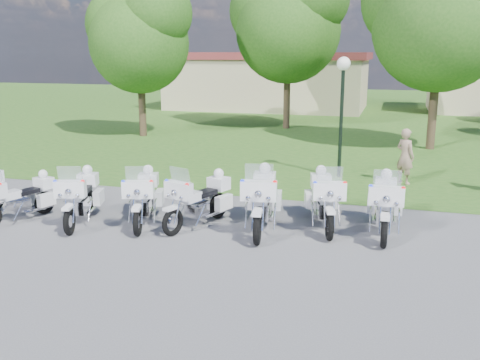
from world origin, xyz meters
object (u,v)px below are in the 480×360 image
(motorcycle_7, at_px, (385,204))
(bystander_a, at_px, (405,156))
(motorcycle_1, at_px, (22,197))
(motorcycle_6, at_px, (324,199))
(motorcycle_3, at_px, (144,197))
(lamp_post, at_px, (343,87))
(motorcycle_2, at_px, (81,196))
(motorcycle_4, at_px, (200,199))
(motorcycle_5, at_px, (262,199))

(motorcycle_7, relative_size, bystander_a, 1.40)
(motorcycle_1, distance_m, motorcycle_6, 7.50)
(motorcycle_3, bearing_deg, bystander_a, -152.66)
(lamp_post, bearing_deg, motorcycle_2, -129.53)
(motorcycle_1, xyz_separation_m, motorcycle_4, (4.43, 0.86, 0.06))
(motorcycle_2, relative_size, motorcycle_5, 0.87)
(motorcycle_3, xyz_separation_m, motorcycle_4, (1.39, 0.21, -0.01))
(motorcycle_3, height_order, motorcycle_4, motorcycle_3)
(motorcycle_4, height_order, bystander_a, bystander_a)
(motorcycle_2, bearing_deg, motorcycle_1, -6.53)
(motorcycle_4, xyz_separation_m, motorcycle_7, (4.32, 0.68, 0.04))
(lamp_post, height_order, bystander_a, lamp_post)
(motorcycle_2, xyz_separation_m, motorcycle_3, (1.54, 0.38, 0.01))
(motorcycle_1, height_order, motorcycle_7, motorcycle_7)
(motorcycle_1, distance_m, bystander_a, 11.37)
(motorcycle_4, xyz_separation_m, motorcycle_6, (2.90, 0.78, 0.03))
(lamp_post, bearing_deg, motorcycle_1, -135.19)
(motorcycle_1, bearing_deg, motorcycle_4, -152.23)
(motorcycle_3, bearing_deg, motorcycle_2, -2.96)
(motorcycle_1, distance_m, lamp_post, 10.31)
(motorcycle_1, height_order, motorcycle_6, motorcycle_6)
(motorcycle_2, height_order, motorcycle_6, motorcycle_6)
(lamp_post, bearing_deg, motorcycle_3, -122.40)
(motorcycle_1, height_order, motorcycle_2, motorcycle_2)
(motorcycle_1, relative_size, motorcycle_5, 0.79)
(motorcycle_7, bearing_deg, motorcycle_3, 7.32)
(motorcycle_4, height_order, lamp_post, lamp_post)
(motorcycle_4, bearing_deg, bystander_a, -109.48)
(motorcycle_3, bearing_deg, motorcycle_6, 176.06)
(motorcycle_2, xyz_separation_m, motorcycle_4, (2.92, 0.59, -0.00))
(motorcycle_4, height_order, motorcycle_6, motorcycle_6)
(motorcycle_4, bearing_deg, lamp_post, -93.40)
(motorcycle_5, xyz_separation_m, motorcycle_7, (2.81, 0.55, -0.04))
(motorcycle_2, height_order, lamp_post, lamp_post)
(motorcycle_1, distance_m, motorcycle_3, 3.11)
(motorcycle_2, relative_size, lamp_post, 0.57)
(motorcycle_2, xyz_separation_m, lamp_post, (5.61, 6.79, 2.36))
(motorcycle_6, distance_m, bystander_a, 5.37)
(motorcycle_5, relative_size, motorcycle_6, 1.09)
(motorcycle_4, xyz_separation_m, lamp_post, (2.68, 6.20, 2.36))
(motorcycle_6, distance_m, motorcycle_7, 1.42)
(motorcycle_2, distance_m, motorcycle_6, 5.98)
(motorcycle_4, distance_m, motorcycle_6, 3.00)
(bystander_a, bearing_deg, motorcycle_4, 90.65)
(motorcycle_4, relative_size, motorcycle_5, 0.86)
(lamp_post, bearing_deg, motorcycle_6, -87.74)
(motorcycle_1, xyz_separation_m, bystander_a, (9.21, 6.67, 0.29))
(motorcycle_6, bearing_deg, lamp_post, -102.57)
(motorcycle_7, distance_m, bystander_a, 5.15)
(motorcycle_1, bearing_deg, lamp_post, -118.43)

